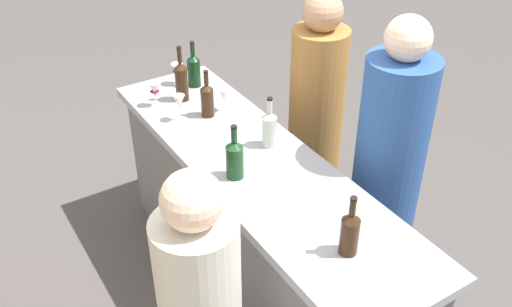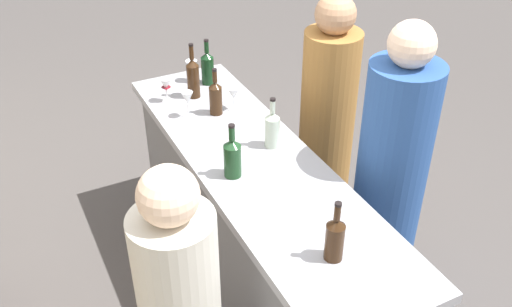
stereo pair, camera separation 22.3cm
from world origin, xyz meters
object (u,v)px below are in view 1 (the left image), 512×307
object	(u,v)px
wine_bottle_far_right_dark_green	(194,69)
wine_glass_far_left	(155,90)
wine_bottle_second_left_olive_green	(235,158)
wine_bottle_center_clear_pale	(269,128)
person_left_guest	(315,123)
person_center_guest	(386,179)
wine_glass_near_left	(224,95)
wine_bottle_leftmost_amber_brown	(350,232)
wine_glass_near_right	(179,103)
wine_glass_near_center	(177,70)
wine_bottle_rightmost_amber_brown	(181,80)
wine_bottle_second_right_amber_brown	(207,99)

from	to	relation	value
wine_bottle_far_right_dark_green	wine_glass_far_left	size ratio (longest dim) A/B	1.97
wine_bottle_second_left_olive_green	wine_bottle_center_clear_pale	world-z (taller)	wine_bottle_second_left_olive_green
wine_bottle_center_clear_pale	wine_glass_far_left	distance (m)	0.76
person_left_guest	person_center_guest	distance (m)	0.71
wine_glass_near_left	wine_glass_far_left	distance (m)	0.40
wine_glass_near_left	wine_bottle_far_right_dark_green	bearing A→B (deg)	0.64
wine_bottle_leftmost_amber_brown	wine_glass_near_right	world-z (taller)	wine_bottle_leftmost_amber_brown
wine_bottle_leftmost_amber_brown	wine_glass_near_right	distance (m)	1.30
wine_glass_near_left	wine_glass_far_left	xyz separation A→B (m)	(0.26, 0.31, 0.00)
wine_bottle_second_left_olive_green	wine_bottle_far_right_dark_green	xyz separation A→B (m)	(0.94, -0.27, 0.00)
wine_glass_far_left	wine_glass_near_right	bearing A→B (deg)	-167.74
wine_bottle_far_right_dark_green	person_center_guest	size ratio (longest dim) A/B	0.17
wine_glass_near_right	wine_glass_far_left	xyz separation A→B (m)	(0.22, 0.05, -0.01)
wine_glass_near_right	wine_glass_near_center	bearing A→B (deg)	-24.27
person_left_guest	person_center_guest	size ratio (longest dim) A/B	0.93
wine_bottle_center_clear_pale	person_left_guest	world-z (taller)	person_left_guest
wine_bottle_second_left_olive_green	person_center_guest	xyz separation A→B (m)	(-0.27, -0.74, -0.25)
person_left_guest	wine_glass_near_left	bearing A→B (deg)	-8.28
wine_glass_near_left	person_center_guest	bearing A→B (deg)	-150.92
wine_glass_near_right	person_left_guest	bearing A→B (deg)	-101.80
wine_glass_near_center	person_center_guest	distance (m)	1.41
wine_bottle_rightmost_amber_brown	person_left_guest	world-z (taller)	person_left_guest
wine_bottle_leftmost_amber_brown	person_left_guest	world-z (taller)	person_left_guest
wine_bottle_rightmost_amber_brown	person_left_guest	size ratio (longest dim) A/B	0.22
wine_glass_near_left	person_center_guest	world-z (taller)	person_center_guest
wine_bottle_far_right_dark_green	wine_bottle_second_right_amber_brown	bearing A→B (deg)	164.06
wine_bottle_far_right_dark_green	wine_glass_near_center	xyz separation A→B (m)	(0.07, 0.07, -0.01)
wine_glass_near_right	wine_glass_near_left	bearing A→B (deg)	-98.14
wine_bottle_far_right_dark_green	person_left_guest	distance (m)	0.80
wine_glass_near_center	wine_glass_far_left	size ratio (longest dim) A/B	0.94
wine_bottle_leftmost_amber_brown	wine_glass_far_left	world-z (taller)	wine_bottle_leftmost_amber_brown
wine_bottle_far_right_dark_green	person_left_guest	world-z (taller)	person_left_guest
wine_bottle_far_right_dark_green	wine_glass_near_right	distance (m)	0.41
wine_glass_near_center	wine_bottle_far_right_dark_green	bearing A→B (deg)	-133.58
wine_bottle_far_right_dark_green	person_center_guest	distance (m)	1.32
wine_glass_near_right	wine_bottle_second_right_amber_brown	bearing A→B (deg)	-103.66
wine_bottle_center_clear_pale	wine_glass_near_center	bearing A→B (deg)	6.16
wine_bottle_rightmost_amber_brown	wine_glass_near_left	bearing A→B (deg)	-149.05
wine_bottle_leftmost_amber_brown	wine_glass_near_center	xyz separation A→B (m)	(1.69, -0.07, -0.01)
wine_bottle_center_clear_pale	person_center_guest	world-z (taller)	person_center_guest
wine_bottle_leftmost_amber_brown	wine_glass_near_center	size ratio (longest dim) A/B	2.04
wine_bottle_second_right_amber_brown	wine_glass_far_left	xyz separation A→B (m)	(0.26, 0.20, -0.00)
wine_glass_near_center	wine_glass_near_right	xyz separation A→B (m)	(-0.40, 0.18, 0.01)
wine_bottle_second_left_olive_green	person_left_guest	world-z (taller)	person_left_guest
wine_bottle_leftmost_amber_brown	wine_glass_near_left	world-z (taller)	wine_bottle_leftmost_amber_brown
wine_glass_far_left	person_center_guest	size ratio (longest dim) A/B	0.09
wine_bottle_leftmost_amber_brown	wine_glass_far_left	bearing A→B (deg)	5.86
person_left_guest	wine_glass_near_right	bearing A→B (deg)	-6.60
wine_bottle_second_left_olive_green	wine_bottle_center_clear_pale	bearing A→B (deg)	-63.70
wine_glass_near_right	wine_bottle_rightmost_amber_brown	bearing A→B (deg)	-29.14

